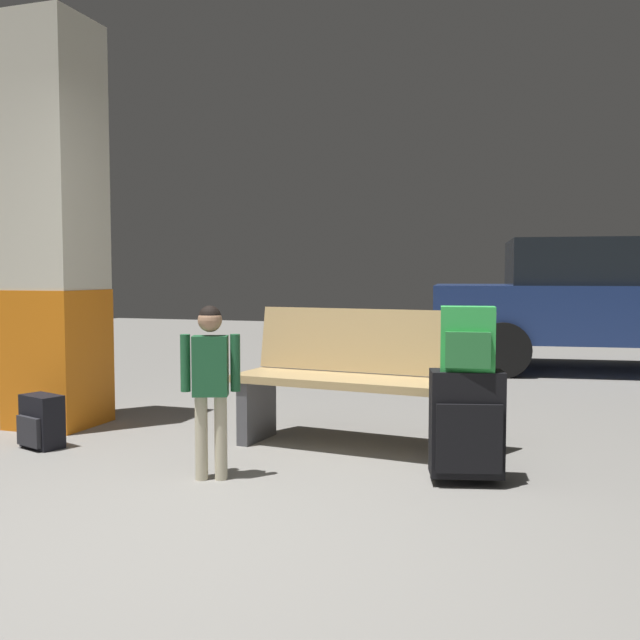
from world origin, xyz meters
The scene contains 8 objects.
ground_plane centered at (0.00, 4.00, -0.05)m, with size 18.00×18.00×0.10m, color gray.
structural_pillar centered at (-1.98, 1.77, 1.45)m, with size 0.57×0.57×2.93m.
bench centered at (0.32, 1.77, 0.44)m, with size 1.65×0.71×0.89m.
suitcase centered at (1.04, 1.20, 0.32)m, with size 0.42×0.31×0.60m.
backpack_bright centered at (1.04, 1.20, 0.77)m, with size 0.30×0.22×0.34m.
child centered at (-0.28, 0.85, 0.58)m, with size 0.31×0.18×0.95m.
backpack_dark_floor centered at (-1.64, 1.16, 0.17)m, with size 0.32×0.26×0.34m.
parked_car_near centered at (2.15, 6.22, 0.81)m, with size 4.27×2.17×1.51m.
Camera 1 is at (1.43, -2.55, 1.11)m, focal length 39.64 mm.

